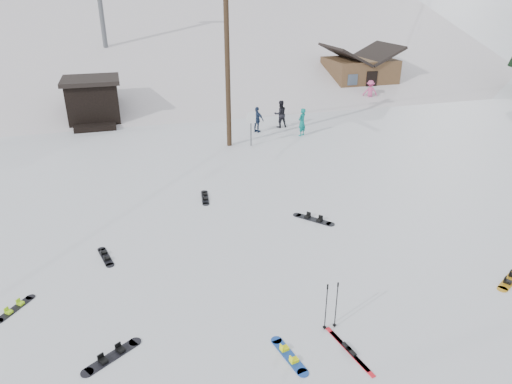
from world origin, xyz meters
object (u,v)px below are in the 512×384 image
object	(u,v)px
utility_pole	(227,56)
hero_skis	(349,350)
hero_snowboard	(289,355)
cabin	(359,74)

from	to	relation	value
utility_pole	hero_skis	distance (m)	16.38
hero_snowboard	hero_skis	distance (m)	1.43
utility_pole	hero_snowboard	xyz separation A→B (m)	(-2.30, -15.43, -4.66)
hero_snowboard	hero_skis	bearing A→B (deg)	-111.79
utility_pole	cabin	size ratio (longest dim) A/B	1.67
hero_snowboard	hero_skis	xyz separation A→B (m)	(1.41, -0.25, 0.00)
cabin	hero_snowboard	world-z (taller)	cabin
utility_pole	cabin	world-z (taller)	utility_pole
utility_pole	hero_skis	world-z (taller)	utility_pole
utility_pole	hero_skis	size ratio (longest dim) A/B	5.08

